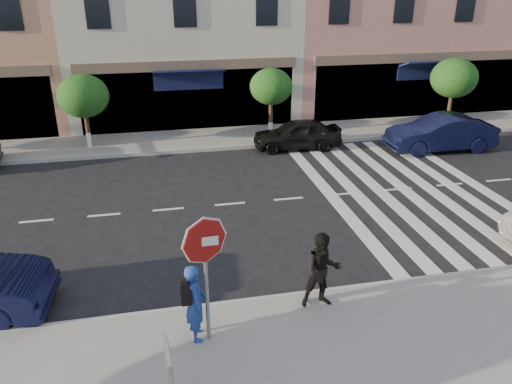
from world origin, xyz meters
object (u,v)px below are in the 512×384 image
stop_sign (205,254)px  walker (322,271)px  car_far_right (440,133)px  car_far_mid (297,134)px  poster_board (170,381)px  photographer (195,302)px

stop_sign → walker: size_ratio=1.56×
stop_sign → car_far_right: (11.14, 10.22, -1.37)m
walker → car_far_mid: (2.69, 11.10, -0.39)m
stop_sign → car_far_mid: stop_sign is taller
poster_board → photographer: bearing=68.6°
walker → poster_board: walker is taller
car_far_mid → car_far_right: (5.88, -1.50, 0.11)m
car_far_right → walker: bearing=-39.9°
stop_sign → walker: (2.58, 0.62, -1.09)m
walker → car_far_right: walker is taller
car_far_mid → photographer: bearing=-22.8°
poster_board → car_far_mid: bearing=62.6°
photographer → car_far_right: (11.37, 10.11, -0.23)m
photographer → walker: 2.85m
walker → poster_board: (-3.40, -2.32, -0.22)m
stop_sign → car_far_mid: bearing=64.2°
poster_board → car_far_right: poster_board is taller
photographer → poster_board: photographer is taller
poster_board → car_far_right: bearing=41.9°
stop_sign → photographer: stop_sign is taller
stop_sign → walker: stop_sign is taller
car_far_right → stop_sign: bearing=-45.7°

